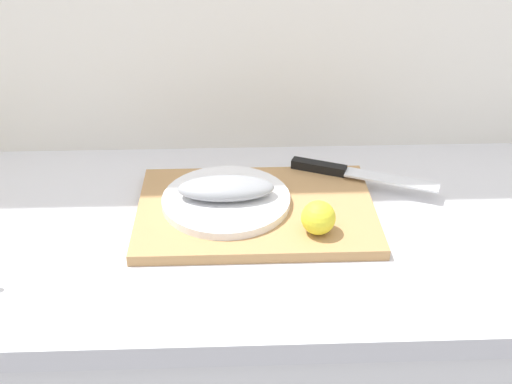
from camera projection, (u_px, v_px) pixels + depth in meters
cutting_board at (256, 211)px, 1.14m from camera, size 0.43×0.29×0.02m
white_plate at (226, 200)px, 1.14m from camera, size 0.23×0.23×0.01m
fish_fillet at (226, 188)px, 1.13m from camera, size 0.18×0.07×0.04m
chef_knife at (345, 171)px, 1.23m from camera, size 0.28×0.14×0.02m
lemon_0 at (318, 218)px, 1.05m from camera, size 0.06×0.06×0.06m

